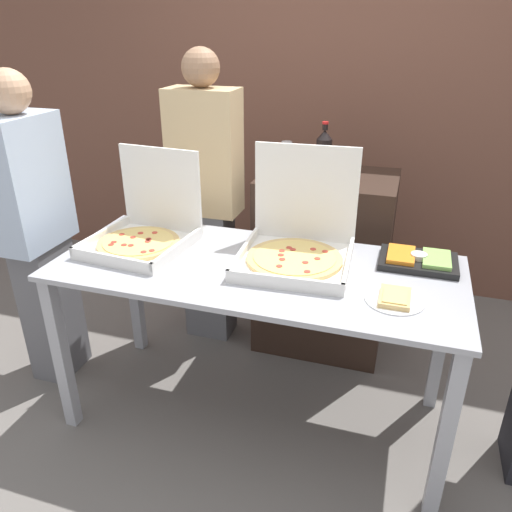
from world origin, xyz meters
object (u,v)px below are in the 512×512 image
Objects in this scene: soda_bottle at (324,151)px; soda_can_silver at (287,152)px; pizza_box_near_left at (144,229)px; paper_plate_front_right at (395,298)px; person_guest_plaid at (207,199)px; person_guest_cap at (36,231)px; veggie_tray at (418,260)px; pizza_box_near_right at (297,242)px.

soda_bottle is 2.31× the size of soda_can_silver.
pizza_box_near_left is 2.14× the size of paper_plate_front_right.
person_guest_plaid is (0.09, 0.59, -0.02)m from pizza_box_near_left.
paper_plate_front_right is at bearing 145.15° from person_guest_plaid.
person_guest_cap is (-1.09, -0.99, -0.27)m from soda_can_silver.
soda_can_silver is (0.48, 0.94, 0.21)m from pizza_box_near_left.
paper_plate_front_right is 0.38m from veggie_tray.
pizza_box_near_left is 1.24m from paper_plate_front_right.
soda_bottle is (-0.56, 0.58, 0.33)m from veggie_tray.
pizza_box_near_right is 0.94m from soda_can_silver.
veggie_tray is 1.15m from soda_can_silver.
pizza_box_near_left is at bearing 81.71° from person_guest_plaid.
pizza_box_near_right is 1.07× the size of pizza_box_near_left.
pizza_box_near_left is 1.09m from soda_bottle.
soda_bottle is at bearing 133.86° from veggie_tray.
person_guest_plaid is at bearing 161.00° from veggie_tray.
soda_bottle is (0.74, 0.75, 0.27)m from pizza_box_near_left.
person_guest_cap is at bearing 42.52° from person_guest_plaid.
pizza_box_near_left is (-0.76, -0.06, -0.01)m from pizza_box_near_right.
pizza_box_near_left is 0.62m from person_guest_cap.
pizza_box_near_right reaches higher than pizza_box_near_left.
pizza_box_near_left is at bearing 170.60° from paper_plate_front_right.
person_guest_plaid is at bearing 145.15° from paper_plate_front_right.
person_guest_cap is (-0.61, -0.05, -0.06)m from pizza_box_near_left.
soda_can_silver is at bearing 144.80° from soda_bottle.
pizza_box_near_right is 4.34× the size of soda_can_silver.
soda_bottle reaches higher than soda_can_silver.
soda_can_silver reaches higher than paper_plate_front_right.
pizza_box_near_left is 1.07m from soda_can_silver.
paper_plate_front_right is 0.68× the size of veggie_tray.
person_guest_cap reaches higher than soda_can_silver.
veggie_tray is 0.87m from soda_bottle.
person_guest_plaid reaches higher than person_guest_cap.
soda_can_silver is 0.57m from person_guest_plaid.
person_guest_plaid is at bearing 86.59° from pizza_box_near_left.
soda_bottle is (-0.48, 0.95, 0.34)m from paper_plate_front_right.
pizza_box_near_left is 1.31m from veggie_tray.
person_guest_plaid reaches higher than soda_bottle.
veggie_tray is at bearing 161.00° from person_guest_plaid.
soda_bottle is 1.60m from person_guest_cap.
pizza_box_near_left is 0.30× the size of person_guest_cap.
person_guest_cap is at bearing -178.15° from pizza_box_near_right.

